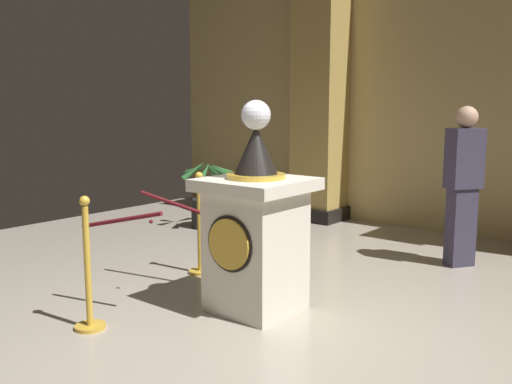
% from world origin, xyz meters
% --- Properties ---
extents(ground_plane, '(10.05, 10.05, 0.00)m').
position_xyz_m(ground_plane, '(0.00, 0.00, 0.00)').
color(ground_plane, '#9E9384').
extents(back_wall, '(10.05, 0.16, 4.08)m').
position_xyz_m(back_wall, '(0.00, 4.27, 2.04)').
color(back_wall, tan).
rests_on(back_wall, ground_plane).
extents(pedestal_clock, '(0.82, 0.82, 1.77)m').
position_xyz_m(pedestal_clock, '(-0.28, 0.26, 0.69)').
color(pedestal_clock, silver).
rests_on(pedestal_clock, ground_plane).
extents(stanchion_near, '(0.24, 0.24, 1.06)m').
position_xyz_m(stanchion_near, '(-1.39, 0.72, 0.37)').
color(stanchion_near, gold).
rests_on(stanchion_near, ground_plane).
extents(stanchion_far, '(0.24, 0.24, 1.05)m').
position_xyz_m(stanchion_far, '(-1.02, -0.88, 0.37)').
color(stanchion_far, gold).
rests_on(stanchion_far, ground_plane).
extents(velvet_rope, '(1.00, 1.02, 0.22)m').
position_xyz_m(velvet_rope, '(-1.21, -0.08, 0.79)').
color(velvet_rope, '#591419').
extents(column_left, '(0.82, 0.82, 3.91)m').
position_xyz_m(column_left, '(-1.98, 3.93, 1.94)').
color(column_left, black).
rests_on(column_left, ground_plane).
extents(potted_palm_left, '(0.79, 0.72, 1.00)m').
position_xyz_m(potted_palm_left, '(-2.88, 2.40, 0.33)').
color(potted_palm_left, black).
rests_on(potted_palm_left, ground_plane).
extents(bystander_guest, '(0.38, 0.42, 1.72)m').
position_xyz_m(bystander_guest, '(0.60, 2.71, 0.92)').
color(bystander_guest, '#383347').
rests_on(bystander_guest, ground_plane).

